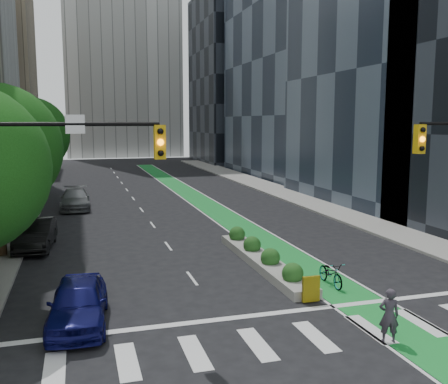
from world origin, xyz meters
TOP-DOWN VIEW (x-y plane):
  - ground at (0.00, 0.00)m, footprint 160.00×160.00m
  - sidewalk_left at (-11.80, 25.00)m, footprint 3.60×90.00m
  - sidewalk_right at (11.80, 25.00)m, footprint 3.60×90.00m
  - bike_lane_paint at (3.00, 30.00)m, footprint 2.20×70.00m
  - building_glass_far at (21.00, 45.00)m, footprint 14.00×24.00m
  - building_dark_end at (20.00, 68.00)m, footprint 14.00×18.00m
  - tree_midfar at (-11.00, 22.00)m, footprint 5.60×5.60m
  - tree_far at (-11.00, 32.00)m, footprint 6.60×6.60m
  - signal_left at (-8.70, 0.46)m, footprint 6.14×0.51m
  - median_planter at (1.20, 7.04)m, footprint 1.20×10.26m
  - bicycle at (2.94, 3.46)m, footprint 0.72×1.99m
  - cyclist at (2.00, -2.00)m, footprint 0.74×0.60m
  - parked_car_left_near at (-7.32, 2.11)m, footprint 2.23×4.80m
  - parked_car_left_mid at (-9.50, 13.41)m, footprint 2.07×5.04m
  - parked_car_left_far at (-7.47, 25.86)m, footprint 2.27×5.48m

SIDE VIEW (x-z plane):
  - ground at x=0.00m, z-range 0.00..0.00m
  - bike_lane_paint at x=3.00m, z-range 0.00..0.01m
  - sidewalk_left at x=-11.80m, z-range 0.00..0.15m
  - sidewalk_right at x=11.80m, z-range 0.00..0.15m
  - median_planter at x=1.20m, z-range -0.18..0.92m
  - bicycle at x=2.94m, z-range 0.00..1.04m
  - parked_car_left_far at x=-7.47m, z-range 0.00..1.59m
  - parked_car_left_near at x=-7.32m, z-range 0.00..1.59m
  - parked_car_left_mid at x=-9.50m, z-range 0.00..1.62m
  - cyclist at x=2.00m, z-range 0.00..1.75m
  - signal_left at x=-8.70m, z-range 1.18..8.38m
  - tree_midfar at x=-11.00m, z-range 1.07..8.83m
  - tree_far at x=-11.00m, z-range 1.19..10.20m
  - building_dark_end at x=20.00m, z-range 0.00..28.00m
  - building_glass_far at x=21.00m, z-range 0.00..42.00m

